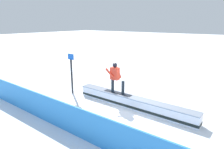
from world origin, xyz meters
name	(u,v)px	position (x,y,z in m)	size (l,w,h in m)	color
ground_plane	(132,108)	(0.00, 0.00, 0.00)	(120.00, 120.00, 0.00)	white
grind_box	(132,103)	(0.00, 0.00, 0.24)	(5.87, 0.63, 0.52)	white
snowboarder	(116,77)	(0.95, -0.02, 1.30)	(1.43, 0.43, 1.43)	black
safety_fence	(83,125)	(0.00, 3.12, 0.54)	(12.94, 0.06, 1.07)	#2E86E0
trail_marker	(72,73)	(3.62, 0.27, 1.15)	(0.40, 0.10, 2.15)	#262628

